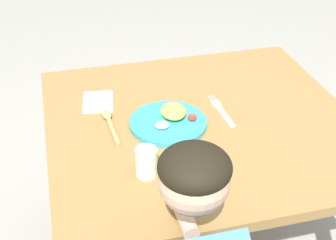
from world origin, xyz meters
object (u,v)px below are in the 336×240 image
object	(u,v)px
fork	(222,111)
drinking_cup	(146,162)
plate	(169,120)
spoon	(110,122)

from	to	relation	value
fork	drinking_cup	size ratio (longest dim) A/B	2.35
plate	fork	size ratio (longest dim) A/B	1.25
fork	spoon	distance (m)	0.39
plate	fork	bearing A→B (deg)	8.41
spoon	fork	bearing A→B (deg)	-96.50
plate	fork	distance (m)	0.20
drinking_cup	spoon	bearing A→B (deg)	102.95
plate	spoon	xyz separation A→B (m)	(-0.19, 0.05, -0.01)
plate	spoon	world-z (taller)	plate
drinking_cup	fork	bearing A→B (deg)	39.36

